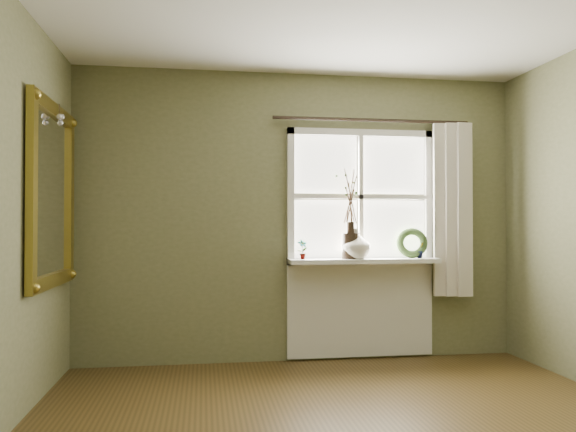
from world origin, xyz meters
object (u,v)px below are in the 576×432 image
at_px(dark_jug, 351,246).
at_px(wreath, 412,246).
at_px(cream_vase, 356,244).
at_px(gilt_mirror, 52,194).

relative_size(dark_jug, wreath, 0.82).
xyz_separation_m(cream_vase, wreath, (0.54, 0.04, -0.03)).
height_order(dark_jug, cream_vase, cream_vase).
bearing_deg(cream_vase, wreath, 4.25).
relative_size(dark_jug, cream_vase, 0.85).
height_order(wreath, gilt_mirror, gilt_mirror).
height_order(cream_vase, wreath, cream_vase).
relative_size(wreath, gilt_mirror, 0.21).
height_order(cream_vase, gilt_mirror, gilt_mirror).
bearing_deg(gilt_mirror, cream_vase, 13.74).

